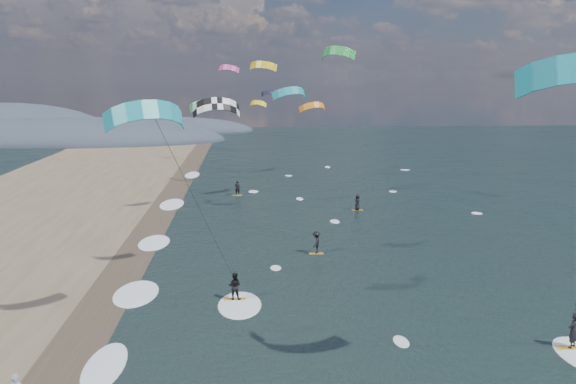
{
  "coord_description": "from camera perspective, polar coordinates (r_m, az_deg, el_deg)",
  "views": [
    {
      "loc": [
        -3.18,
        -18.73,
        13.41
      ],
      "look_at": [
        -1.0,
        12.0,
        7.0
      ],
      "focal_mm": 35.0,
      "sensor_mm": 36.0,
      "label": 1
    }
  ],
  "objects": [
    {
      "name": "kitesurfer_near_b",
      "position": [
        28.66,
        -10.64,
        1.29
      ],
      "size": [
        7.12,
        8.82,
        12.99
      ],
      "color": "#BD8E21",
      "rests_on": "ground"
    },
    {
      "name": "bg_kite_field",
      "position": [
        71.72,
        -1.76,
        10.65
      ],
      "size": [
        16.47,
        74.92,
        8.02
      ],
      "color": "yellow",
      "rests_on": "ground"
    },
    {
      "name": "coastal_hills",
      "position": [
        133.94,
        -22.25,
        5.14
      ],
      "size": [
        80.0,
        41.0,
        15.0
      ],
      "color": "#3D4756",
      "rests_on": "ground"
    },
    {
      "name": "far_kitesurfers",
      "position": [
        50.67,
        2.37,
        -2.59
      ],
      "size": [
        13.38,
        22.75,
        1.76
      ],
      "color": "#BD8E21",
      "rests_on": "ground"
    },
    {
      "name": "wet_sand_strip",
      "position": [
        32.91,
        -19.75,
        -13.02
      ],
      "size": [
        3.0,
        240.0,
        0.0
      ],
      "primitive_type": "cube",
      "color": "#382D23",
      "rests_on": "ground"
    },
    {
      "name": "shoreline_surf",
      "position": [
        36.86,
        -15.94,
        -10.06
      ],
      "size": [
        2.4,
        79.4,
        0.11
      ],
      "color": "white",
      "rests_on": "ground"
    }
  ]
}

